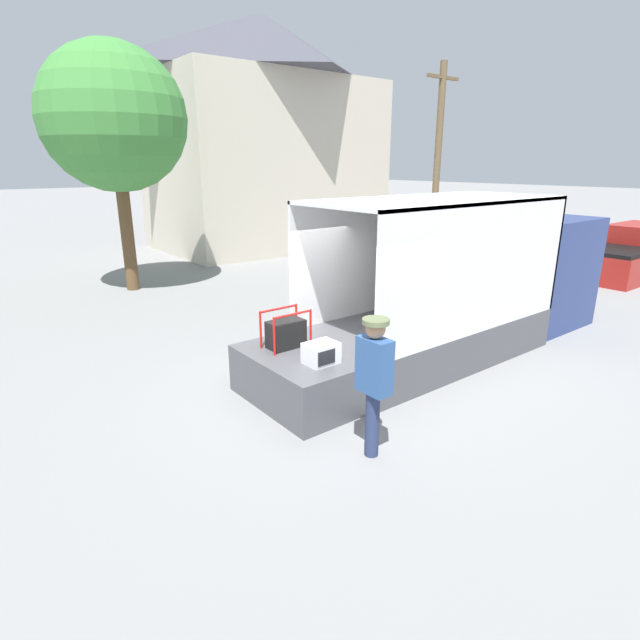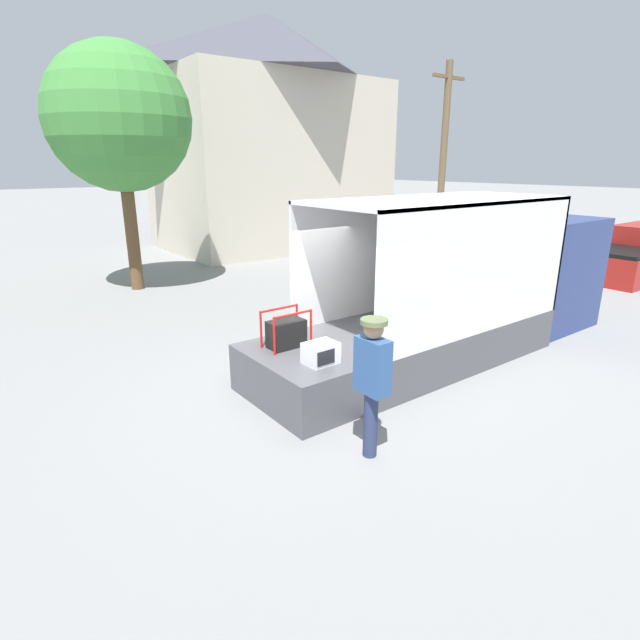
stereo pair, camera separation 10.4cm
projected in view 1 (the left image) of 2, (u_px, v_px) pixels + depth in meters
The scene contains 10 objects.
ground_plane at pixel (328, 390), 8.22m from camera, with size 160.00×160.00×0.00m, color gray.
box_truck at pixel (488, 292), 10.44m from camera, with size 7.14×2.17×2.99m.
tailgate_deck at pixel (297, 378), 7.74m from camera, with size 1.25×2.06×0.78m, color #4C4C51.
microwave at pixel (321, 353), 7.26m from camera, with size 0.48×0.38×0.31m.
portable_generator at pixel (287, 333), 7.89m from camera, with size 0.72×0.43×0.61m.
worker_person at pixel (374, 373), 6.07m from camera, with size 0.33×0.44×1.83m.
pickup_truck_red at pixel (635, 254), 16.68m from camera, with size 5.53×1.95×1.61m.
house_backdrop at pixel (265, 134), 21.47m from camera, with size 9.54×6.47×9.38m.
utility_pole at pixel (438, 156), 20.44m from camera, with size 1.80×0.28×7.40m.
street_tree at pixel (114, 119), 13.41m from camera, with size 3.88×3.88×6.67m.
Camera 1 is at (-4.71, -5.83, 3.57)m, focal length 28.00 mm.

